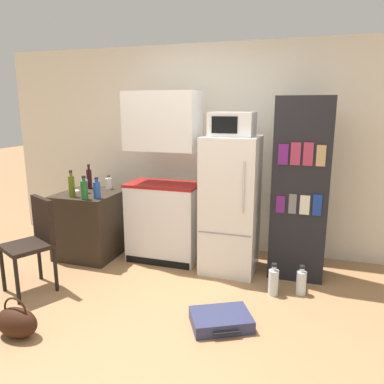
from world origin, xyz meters
The scene contains 19 objects.
ground_plane centered at (0.00, 0.00, 0.00)m, with size 24.00×24.00×0.00m, color #A3754C.
wall_back centered at (0.20, 2.00, 1.25)m, with size 6.40×0.10×2.51m.
side_table centered at (-1.44, 1.23, 0.39)m, with size 0.68×0.74×0.77m.
kitchen_hutch centered at (-0.54, 1.36, 0.89)m, with size 0.83×0.48×1.94m.
refrigerator centered at (0.25, 1.31, 0.74)m, with size 0.58×0.60×1.47m.
microwave centered at (0.25, 1.31, 1.59)m, with size 0.45×0.39×0.24m.
bookshelf centered at (0.96, 1.40, 0.94)m, with size 0.55×0.41×1.87m.
bottle_milk_white centered at (-1.32, 1.48, 0.84)m, with size 0.08×0.08×0.17m.
bottle_clear_short centered at (-1.48, 1.20, 0.86)m, with size 0.07×0.07×0.20m.
bottle_blue_soda centered at (-1.19, 0.99, 0.87)m, with size 0.08×0.08×0.24m.
bottle_green_tall centered at (-1.30, 0.92, 0.88)m, with size 0.08×0.08×0.26m.
bottle_wine_dark centered at (-1.56, 1.43, 0.90)m, with size 0.06×0.06×0.30m.
bottle_olive_oil centered at (-1.50, 0.98, 0.90)m, with size 0.07×0.07×0.30m.
bowl centered at (-1.59, 1.14, 0.79)m, with size 0.12×0.12×0.03m.
chair centered at (-1.45, 0.28, 0.54)m, with size 0.54×0.54×0.91m.
suitcase_large_flat centered at (0.43, 0.19, 0.05)m, with size 0.59×0.53×0.11m.
handbag centered at (-1.06, -0.45, 0.12)m, with size 0.36×0.20×0.33m.
water_bottle_front centered at (0.78, 0.85, 0.13)m, with size 0.10×0.10×0.32m.
water_bottle_middle centered at (1.04, 0.95, 0.12)m, with size 0.10×0.10×0.29m.
Camera 1 is at (1.06, -2.52, 1.76)m, focal length 35.00 mm.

